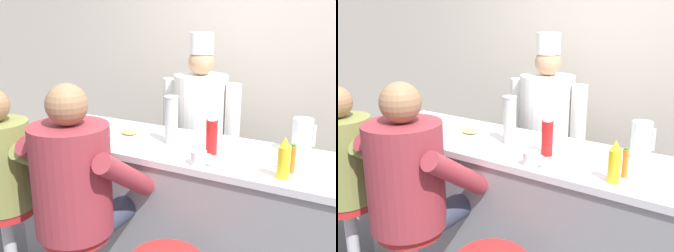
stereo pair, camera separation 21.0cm
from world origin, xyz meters
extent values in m
cube|color=beige|center=(0.00, 1.67, 1.35)|extent=(10.00, 0.06, 2.70)
cube|color=gray|center=(0.00, 0.32, 0.50)|extent=(2.52, 0.62, 1.01)
cube|color=silver|center=(0.00, 0.32, 1.03)|extent=(2.57, 0.65, 0.04)
cylinder|color=red|center=(0.10, 0.27, 1.15)|extent=(0.07, 0.07, 0.20)
cone|color=white|center=(0.10, 0.27, 1.28)|extent=(0.05, 0.05, 0.05)
cylinder|color=yellow|center=(0.55, 0.11, 1.13)|extent=(0.06, 0.06, 0.16)
cone|color=yellow|center=(0.55, 0.11, 1.24)|extent=(0.05, 0.05, 0.05)
cylinder|color=orange|center=(0.57, 0.20, 1.12)|extent=(0.03, 0.03, 0.14)
cylinder|color=#287F2D|center=(0.57, 0.20, 1.19)|extent=(0.02, 0.02, 0.01)
cylinder|color=silver|center=(0.55, 0.54, 1.15)|extent=(0.11, 0.11, 0.21)
cube|color=silver|center=(0.62, 0.54, 1.16)|extent=(0.01, 0.01, 0.12)
cylinder|color=white|center=(-0.50, 0.31, 1.06)|extent=(0.27, 0.27, 0.02)
ellipsoid|color=#E0BC60|center=(-0.50, 0.31, 1.08)|extent=(0.12, 0.09, 0.03)
cylinder|color=white|center=(-1.02, 0.34, 1.07)|extent=(0.14, 0.14, 0.05)
cylinder|color=white|center=(0.11, 0.08, 1.09)|extent=(0.09, 0.09, 0.08)
torus|color=white|center=(0.16, 0.08, 1.09)|extent=(0.06, 0.02, 0.06)
cylinder|color=beige|center=(-0.81, 0.10, 1.09)|extent=(0.08, 0.08, 0.08)
torus|color=beige|center=(-0.76, 0.10, 1.09)|extent=(0.06, 0.01, 0.06)
cylinder|color=#B7BABF|center=(-0.20, 0.33, 1.19)|extent=(0.08, 0.08, 0.29)
cylinder|color=silver|center=(-0.20, 0.33, 1.34)|extent=(0.09, 0.09, 0.01)
cylinder|color=red|center=(-1.02, -0.31, 0.67)|extent=(0.36, 0.36, 0.05)
cylinder|color=#33384C|center=(-1.12, -0.12, 0.71)|extent=(0.14, 0.38, 0.14)
cylinder|color=#33384C|center=(-0.93, -0.12, 0.71)|extent=(0.14, 0.38, 0.14)
cylinder|color=olive|center=(-1.02, -0.31, 0.96)|extent=(0.38, 0.38, 0.54)
cylinder|color=olive|center=(-0.79, -0.20, 0.99)|extent=(0.10, 0.41, 0.33)
cylinder|color=red|center=(-0.45, -0.31, 0.67)|extent=(0.36, 0.36, 0.05)
cylinder|color=#33384C|center=(-0.56, -0.10, 0.71)|extent=(0.16, 0.42, 0.16)
cylinder|color=#33384C|center=(-0.35, -0.10, 0.71)|extent=(0.16, 0.42, 0.16)
cylinder|color=maroon|center=(-0.45, -0.31, 0.99)|extent=(0.42, 0.42, 0.59)
cylinder|color=maroon|center=(-0.71, -0.19, 1.02)|extent=(0.11, 0.45, 0.36)
cylinder|color=maroon|center=(-0.19, -0.19, 1.02)|extent=(0.11, 0.45, 0.36)
sphere|color=#8C6647|center=(-0.45, -0.31, 1.39)|extent=(0.22, 0.22, 0.22)
cube|color=#232328|center=(-0.33, 1.05, 0.39)|extent=(0.33, 0.18, 0.78)
cube|color=white|center=(-0.33, 1.00, 0.55)|extent=(0.29, 0.02, 0.47)
cylinder|color=white|center=(-0.33, 1.05, 1.08)|extent=(0.42, 0.42, 0.59)
sphere|color=tan|center=(-0.33, 1.05, 1.47)|extent=(0.20, 0.20, 0.20)
cylinder|color=white|center=(-0.33, 1.05, 1.62)|extent=(0.18, 0.18, 0.16)
cylinder|color=white|center=(-0.60, 1.05, 1.08)|extent=(0.12, 0.12, 0.50)
cylinder|color=white|center=(-0.06, 1.05, 1.08)|extent=(0.12, 0.12, 0.50)
camera|label=1|loc=(0.92, -1.74, 1.83)|focal=42.00mm
camera|label=2|loc=(1.10, -1.63, 1.83)|focal=42.00mm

